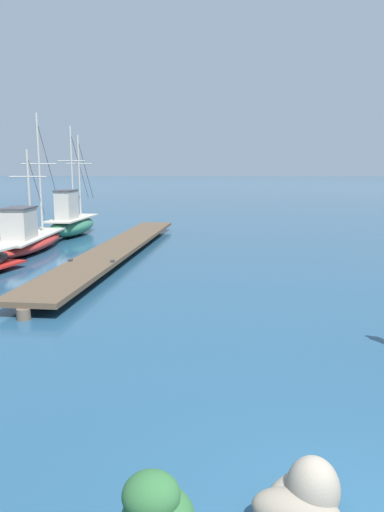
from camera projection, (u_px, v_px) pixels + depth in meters
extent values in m
cube|color=brown|center=(118.00, 247.00, 21.63)|extent=(2.04, 18.54, 0.16)
cylinder|color=brown|center=(24.00, 314.00, 12.62)|extent=(0.36, 0.36, 0.29)
cylinder|color=brown|center=(83.00, 275.00, 17.15)|extent=(0.36, 0.36, 0.29)
cylinder|color=brown|center=(118.00, 252.00, 21.67)|extent=(0.36, 0.36, 0.29)
cylinder|color=brown|center=(141.00, 238.00, 26.20)|extent=(0.36, 0.36, 0.29)
cylinder|color=brown|center=(157.00, 227.00, 30.72)|extent=(0.36, 0.36, 0.29)
cube|color=#333338|center=(70.00, 260.00, 18.08)|extent=(0.12, 0.20, 0.08)
cube|color=#333338|center=(113.00, 261.00, 17.90)|extent=(0.12, 0.20, 0.08)
ellipsoid|color=#AD2823|center=(29.00, 243.00, 23.00)|extent=(2.45, 7.23, 0.71)
cube|color=#B2AD9E|center=(29.00, 236.00, 22.94)|extent=(2.17, 6.50, 0.08)
cube|color=#B7B2A8|center=(19.00, 224.00, 21.77)|extent=(1.19, 1.77, 1.35)
cube|color=#3D3D42|center=(18.00, 208.00, 21.64)|extent=(1.29, 1.92, 0.06)
cylinder|color=#B2ADA3|center=(29.00, 193.00, 22.93)|extent=(0.11, 0.11, 3.96)
cylinder|color=#B2ADA3|center=(28.00, 177.00, 22.80)|extent=(1.74, 0.19, 0.06)
cylinder|color=#333338|center=(37.00, 187.00, 23.95)|extent=(0.17, 2.06, 2.94)
cylinder|color=#B2ADA3|center=(39.00, 173.00, 24.34)|extent=(0.11, 0.11, 5.76)
cylinder|color=#B2ADA3|center=(39.00, 164.00, 24.26)|extent=(1.74, 0.19, 0.06)
cylinder|color=#333338|center=(49.00, 167.00, 25.82)|extent=(0.24, 2.99, 4.26)
ellipsoid|color=#337556|center=(73.00, 226.00, 28.11)|extent=(1.88, 5.28, 1.02)
cube|color=#B2AD9E|center=(72.00, 218.00, 28.02)|extent=(1.65, 4.75, 0.08)
cube|color=#B7B2A8|center=(66.00, 205.00, 27.11)|extent=(0.87, 1.50, 1.55)
cube|color=#3D3D42|center=(66.00, 190.00, 26.97)|extent=(0.94, 1.62, 0.06)
cylinder|color=#B2ADA3|center=(72.00, 172.00, 27.81)|extent=(0.11, 0.11, 5.11)
cylinder|color=#B2ADA3|center=(71.00, 161.00, 27.70)|extent=(1.60, 0.09, 0.06)
cylinder|color=#333338|center=(80.00, 168.00, 29.11)|extent=(0.07, 2.66, 3.78)
cylinder|color=#B2ADA3|center=(79.00, 175.00, 29.00)|extent=(0.11, 0.11, 4.70)
cylinder|color=#B2ADA3|center=(79.00, 164.00, 28.88)|extent=(1.60, 0.09, 0.06)
cylinder|color=#333338|center=(86.00, 171.00, 30.20)|extent=(0.07, 2.45, 3.48)
ellipsoid|color=gray|center=(313.00, 490.00, 5.41)|extent=(0.63, 0.64, 0.75)
ellipsoid|color=gray|center=(296.00, 511.00, 5.30)|extent=(1.05, 0.72, 0.44)
ellipsoid|color=gray|center=(295.00, 495.00, 5.58)|extent=(0.97, 1.02, 0.42)
ellipsoid|color=#2D6033|center=(151.00, 495.00, 4.20)|extent=(0.51, 0.48, 0.40)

